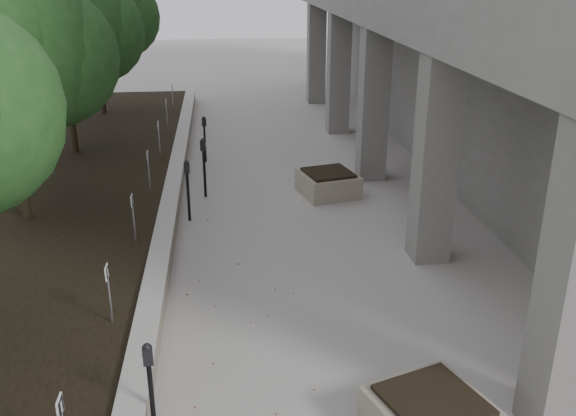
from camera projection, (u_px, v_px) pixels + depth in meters
retaining_wall at (172, 202)px, 14.70m from camera, size 0.39×26.00×0.50m
planting_bed at (10, 210)px, 14.35m from camera, size 7.00×26.00×0.40m
crabapple_tree_3 at (7, 91)px, 12.43m from camera, size 4.60×4.00×5.44m
crabapple_tree_4 at (63, 56)px, 17.06m from camera, size 4.60×4.00×5.44m
crabapple_tree_5 at (96, 36)px, 21.68m from camera, size 4.60×4.00×5.44m
parking_sign_3 at (109, 295)px, 9.33m from camera, size 0.04×0.22×0.96m
parking_sign_4 at (134, 218)px, 12.11m from camera, size 0.04×0.22×0.96m
parking_sign_5 at (149, 171)px, 14.88m from camera, size 0.04×0.22×0.96m
parking_sign_6 at (159, 138)px, 17.66m from camera, size 0.04×0.22×0.96m
parking_sign_7 at (167, 114)px, 20.43m from camera, size 0.04×0.22×0.96m
parking_sign_8 at (173, 96)px, 23.21m from camera, size 0.04×0.22×0.96m
parking_meter_2 at (151, 393)px, 7.50m from camera, size 0.15×0.11×1.38m
parking_meter_3 at (188, 191)px, 14.05m from camera, size 0.15×0.12×1.43m
parking_meter_4 at (204, 168)px, 15.49m from camera, size 0.18×0.15×1.51m
parking_meter_5 at (205, 139)px, 18.26m from camera, size 0.16×0.14×1.36m
planter_back at (328, 183)px, 15.81m from camera, size 1.59×1.59×0.61m
berry_scatter at (255, 289)px, 11.26m from camera, size 3.30×14.10×0.02m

